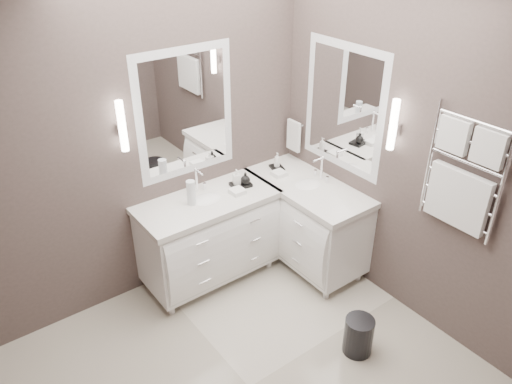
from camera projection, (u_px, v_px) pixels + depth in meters
wall_back at (137, 148)px, 3.99m from camera, size 3.20×0.01×2.70m
wall_right at (419, 162)px, 3.78m from camera, size 0.01×3.00×2.70m
vanity_back at (209, 234)px, 4.47m from camera, size 1.24×0.59×0.97m
vanity_right at (306, 218)px, 4.69m from camera, size 0.59×1.24×0.97m
mirror_back at (186, 113)px, 4.12m from camera, size 0.90×0.02×1.10m
mirror_right at (343, 108)px, 4.23m from camera, size 0.02×0.90×1.10m
sconce_back at (122, 127)px, 3.75m from camera, size 0.06×0.06×0.40m
sconce_right at (393, 126)px, 3.77m from camera, size 0.06×0.06×0.40m
towel_bar_corner at (294, 135)px, 4.81m from camera, size 0.03×0.22×0.30m
towel_ladder at (462, 179)px, 3.46m from camera, size 0.06×0.58×0.90m
waste_bin at (358, 336)px, 3.85m from camera, size 0.27×0.27×0.32m
amenity_tray_back at (241, 185)px, 4.48m from camera, size 0.20×0.16×0.03m
amenity_tray_right at (277, 168)px, 4.77m from camera, size 0.15×0.17×0.02m
water_bottle at (191, 193)px, 4.16m from camera, size 0.10×0.10×0.22m
soap_bottle_a at (237, 177)px, 4.43m from camera, size 0.08×0.08×0.14m
soap_bottle_b at (245, 178)px, 4.44m from camera, size 0.09×0.09×0.11m
soap_bottle_c at (277, 160)px, 4.73m from camera, size 0.07×0.07×0.14m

